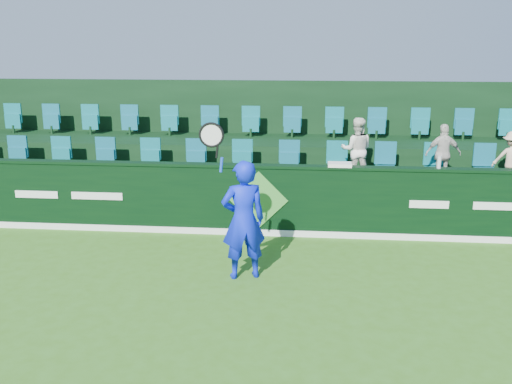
# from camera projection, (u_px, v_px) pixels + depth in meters

# --- Properties ---
(ground) EXTENTS (60.00, 60.00, 0.00)m
(ground) POSITION_uv_depth(u_px,v_px,m) (231.00, 341.00, 7.03)
(ground) COLOR #376A19
(ground) RESTS_ON ground
(sponsor_hoarding) EXTENTS (16.00, 0.25, 1.35)m
(sponsor_hoarding) POSITION_uv_depth(u_px,v_px,m) (259.00, 200.00, 10.70)
(sponsor_hoarding) COLOR black
(sponsor_hoarding) RESTS_ON ground
(stand_tier_front) EXTENTS (16.00, 2.00, 0.80)m
(stand_tier_front) POSITION_uv_depth(u_px,v_px,m) (264.00, 198.00, 11.83)
(stand_tier_front) COLOR black
(stand_tier_front) RESTS_ON ground
(stand_tier_back) EXTENTS (16.00, 1.80, 1.30)m
(stand_tier_back) POSITION_uv_depth(u_px,v_px,m) (270.00, 167.00, 13.59)
(stand_tier_back) COLOR black
(stand_tier_back) RESTS_ON ground
(stand_rear) EXTENTS (16.00, 4.10, 2.60)m
(stand_rear) POSITION_uv_depth(u_px,v_px,m) (272.00, 140.00, 13.87)
(stand_rear) COLOR black
(stand_rear) RESTS_ON ground
(seat_row_front) EXTENTS (13.50, 0.50, 0.60)m
(seat_row_front) POSITION_uv_depth(u_px,v_px,m) (265.00, 161.00, 12.03)
(seat_row_front) COLOR #0F6870
(seat_row_front) RESTS_ON stand_tier_front
(seat_row_back) EXTENTS (13.50, 0.50, 0.60)m
(seat_row_back) POSITION_uv_depth(u_px,v_px,m) (271.00, 125.00, 13.63)
(seat_row_back) COLOR #0F6870
(seat_row_back) RESTS_ON stand_tier_back
(tennis_player) EXTENTS (1.05, 0.63, 2.45)m
(tennis_player) POSITION_uv_depth(u_px,v_px,m) (243.00, 219.00, 8.68)
(tennis_player) COLOR #0D20E3
(tennis_player) RESTS_ON ground
(spectator_left) EXTENTS (0.65, 0.52, 1.30)m
(spectator_left) POSITION_uv_depth(u_px,v_px,m) (356.00, 150.00, 11.41)
(spectator_left) COLOR white
(spectator_left) RESTS_ON stand_tier_front
(spectator_middle) EXTENTS (0.72, 0.35, 1.19)m
(spectator_middle) POSITION_uv_depth(u_px,v_px,m) (443.00, 154.00, 11.27)
(spectator_middle) COLOR beige
(spectator_middle) RESTS_ON stand_tier_front
(spectator_right) EXTENTS (0.76, 0.54, 1.06)m
(spectator_right) POSITION_uv_depth(u_px,v_px,m) (511.00, 158.00, 11.17)
(spectator_right) COLOR beige
(spectator_right) RESTS_ON stand_tier_front
(towel) EXTENTS (0.43, 0.28, 0.06)m
(towel) POSITION_uv_depth(u_px,v_px,m) (340.00, 165.00, 10.38)
(towel) COLOR white
(towel) RESTS_ON sponsor_hoarding
(drinks_bottle) EXTENTS (0.07, 0.07, 0.22)m
(drinks_bottle) POSITION_uv_depth(u_px,v_px,m) (439.00, 162.00, 10.20)
(drinks_bottle) COLOR silver
(drinks_bottle) RESTS_ON sponsor_hoarding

